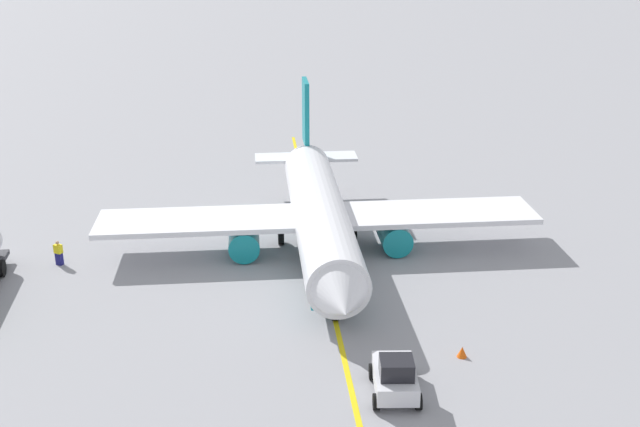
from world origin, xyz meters
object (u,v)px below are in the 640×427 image
pushback_tug (395,377)px  safety_cone_nose (462,352)px  refueling_worker (59,253)px  airplane (319,216)px

pushback_tug → safety_cone_nose: size_ratio=6.35×
pushback_tug → safety_cone_nose: (-3.85, 3.46, -0.71)m
pushback_tug → refueling_worker: (-12.56, -22.66, -0.19)m
airplane → safety_cone_nose: bearing=35.1°
safety_cone_nose → refueling_worker: bearing=-108.4°
airplane → pushback_tug: (16.75, 5.62, -1.63)m
pushback_tug → safety_cone_nose: 5.23m
pushback_tug → refueling_worker: pushback_tug is taller
airplane → pushback_tug: size_ratio=8.03×
safety_cone_nose → airplane: bearing=-144.9°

